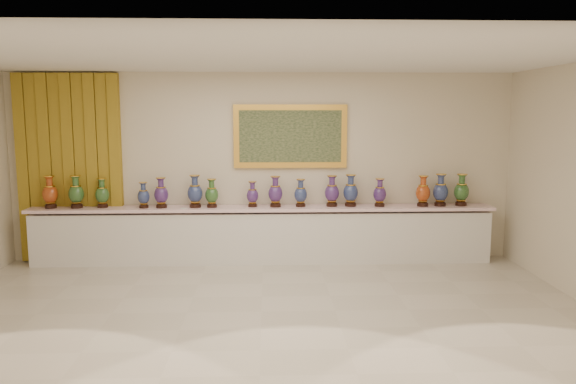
% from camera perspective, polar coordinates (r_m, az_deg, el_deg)
% --- Properties ---
extents(ground, '(8.00, 8.00, 0.00)m').
position_cam_1_polar(ground, '(6.89, -2.71, -12.04)').
color(ground, beige).
rests_on(ground, ground).
extents(room, '(8.00, 8.00, 8.00)m').
position_cam_1_polar(room, '(9.31, -18.04, 2.80)').
color(room, beige).
rests_on(room, ground).
extents(counter, '(7.28, 0.48, 0.90)m').
position_cam_1_polar(counter, '(8.95, -2.58, -4.42)').
color(counter, white).
rests_on(counter, ground).
extents(vase_0, '(0.26, 0.26, 0.51)m').
position_cam_1_polar(vase_0, '(9.43, -23.02, -0.15)').
color(vase_0, black).
rests_on(vase_0, counter).
extents(vase_1, '(0.25, 0.25, 0.51)m').
position_cam_1_polar(vase_1, '(9.29, -20.72, -0.14)').
color(vase_1, black).
rests_on(vase_1, counter).
extents(vase_2, '(0.27, 0.27, 0.46)m').
position_cam_1_polar(vase_2, '(9.21, -18.35, -0.24)').
color(vase_2, black).
rests_on(vase_2, counter).
extents(vase_3, '(0.23, 0.23, 0.40)m').
position_cam_1_polar(vase_3, '(8.99, -14.47, -0.43)').
color(vase_3, black).
rests_on(vase_3, counter).
extents(vase_4, '(0.29, 0.29, 0.47)m').
position_cam_1_polar(vase_4, '(8.94, -12.76, -0.22)').
color(vase_4, black).
rests_on(vase_4, counter).
extents(vase_5, '(0.28, 0.28, 0.51)m').
position_cam_1_polar(vase_5, '(8.87, -9.43, -0.09)').
color(vase_5, black).
rests_on(vase_5, counter).
extents(vase_6, '(0.24, 0.24, 0.45)m').
position_cam_1_polar(vase_6, '(8.84, -7.75, -0.26)').
color(vase_6, black).
rests_on(vase_6, counter).
extents(vase_7, '(0.24, 0.24, 0.40)m').
position_cam_1_polar(vase_7, '(8.83, -3.63, -0.34)').
color(vase_7, black).
rests_on(vase_7, counter).
extents(vase_8, '(0.28, 0.28, 0.49)m').
position_cam_1_polar(vase_8, '(8.80, -1.29, -0.11)').
color(vase_8, black).
rests_on(vase_8, counter).
extents(vase_9, '(0.25, 0.25, 0.44)m').
position_cam_1_polar(vase_9, '(8.83, 1.29, -0.23)').
color(vase_9, black).
rests_on(vase_9, counter).
extents(vase_10, '(0.25, 0.25, 0.49)m').
position_cam_1_polar(vase_10, '(8.88, 4.48, -0.05)').
color(vase_10, black).
rests_on(vase_10, counter).
extents(vase_11, '(0.31, 0.31, 0.50)m').
position_cam_1_polar(vase_11, '(8.92, 6.38, -0.00)').
color(vase_11, black).
rests_on(vase_11, counter).
extents(vase_12, '(0.25, 0.25, 0.44)m').
position_cam_1_polar(vase_12, '(8.97, 9.30, -0.18)').
color(vase_12, black).
rests_on(vase_12, counter).
extents(vase_13, '(0.29, 0.29, 0.49)m').
position_cam_1_polar(vase_13, '(9.11, 13.55, -0.05)').
color(vase_13, black).
rests_on(vase_13, counter).
extents(vase_14, '(0.27, 0.27, 0.51)m').
position_cam_1_polar(vase_14, '(9.21, 15.24, 0.04)').
color(vase_14, black).
rests_on(vase_14, counter).
extents(vase_15, '(0.25, 0.25, 0.51)m').
position_cam_1_polar(vase_15, '(9.34, 17.21, 0.06)').
color(vase_15, black).
rests_on(vase_15, counter).
extents(label_card, '(0.10, 0.06, 0.00)m').
position_cam_1_polar(label_card, '(8.82, -10.52, -1.65)').
color(label_card, white).
rests_on(label_card, counter).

